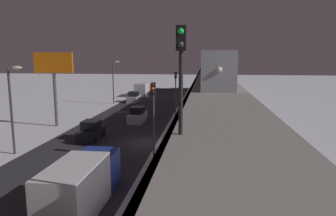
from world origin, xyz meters
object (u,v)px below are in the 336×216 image
object	(u,v)px
sedan_silver	(134,98)
delivery_van	(143,90)
traffic_light_mid	(176,88)
box_truck	(82,184)
sedan_silver_2	(138,116)
commercial_billboard	(54,70)
rail_signal	(181,61)
traffic_light_near	(154,110)
subway_train	(213,63)
sedan_black	(91,132)

from	to	relation	value
sedan_silver	delivery_van	distance (m)	9.66
traffic_light_mid	box_truck	bearing A→B (deg)	84.20
sedan_silver_2	delivery_van	world-z (taller)	delivery_van
box_truck	delivery_van	size ratio (longest dim) A/B	1.00
sedan_silver_2	commercial_billboard	world-z (taller)	commercial_billboard
sedan_silver	rail_signal	bearing A→B (deg)	105.27
traffic_light_near	sedan_silver_2	bearing A→B (deg)	-72.88
commercial_billboard	box_truck	bearing A→B (deg)	119.64
subway_train	sedan_silver	world-z (taller)	subway_train
box_truck	rail_signal	bearing A→B (deg)	142.14
rail_signal	sedan_silver	xyz separation A→B (m)	(12.51, -45.81, -7.45)
box_truck	delivery_van	distance (m)	51.32
subway_train	sedan_silver_2	xyz separation A→B (m)	(9.83, 13.36, -6.50)
rail_signal	delivery_van	bearing A→B (deg)	-77.09
rail_signal	delivery_van	world-z (taller)	rail_signal
subway_train	commercial_billboard	bearing A→B (deg)	41.97
delivery_van	subway_train	bearing A→B (deg)	136.51
sedan_black	delivery_van	bearing A→B (deg)	-86.87
sedan_black	rail_signal	bearing A→B (deg)	119.63
delivery_van	traffic_light_near	xyz separation A→B (m)	(-9.50, 42.50, 2.85)
sedan_silver	sedan_silver_2	world-z (taller)	same
delivery_van	traffic_light_near	distance (m)	43.64
traffic_light_mid	delivery_van	bearing A→B (deg)	-68.64
subway_train	commercial_billboard	world-z (taller)	subway_train
rail_signal	sedan_silver	world-z (taller)	rail_signal
sedan_silver	box_truck	distance (m)	41.75
subway_train	traffic_light_near	size ratio (longest dim) A/B	8.67
sedan_silver	box_truck	world-z (taller)	box_truck
sedan_silver_2	delivery_van	bearing A→B (deg)	99.99
subway_train	commercial_billboard	xyz separation A→B (m)	(19.10, 17.18, -0.47)
box_truck	commercial_billboard	xyz separation A→B (m)	(11.26, -19.80, 5.48)
rail_signal	sedan_silver_2	bearing A→B (deg)	-74.34
sedan_silver	traffic_light_mid	xyz separation A→B (m)	(-9.30, 14.65, 3.40)
sedan_silver	traffic_light_mid	size ratio (longest dim) A/B	0.70
traffic_light_mid	commercial_billboard	bearing A→B (deg)	25.87
sedan_silver_2	box_truck	xyz separation A→B (m)	(-2.00, 23.62, 0.55)
delivery_van	rail_signal	bearing A→B (deg)	102.91
sedan_black	commercial_billboard	xyz separation A→B (m)	(6.46, -5.56, 6.04)
rail_signal	commercial_billboard	xyz separation A→B (m)	(17.17, -24.39, -1.42)
box_truck	traffic_light_mid	xyz separation A→B (m)	(-2.70, -26.57, 2.85)
sedan_silver_2	traffic_light_near	size ratio (longest dim) A/B	0.71
sedan_silver	sedan_silver_2	xyz separation A→B (m)	(-4.60, 17.60, -0.00)
traffic_light_near	commercial_billboard	xyz separation A→B (m)	(13.96, -11.44, 2.63)
subway_train	box_truck	size ratio (longest dim) A/B	7.50
traffic_light_mid	rail_signal	bearing A→B (deg)	95.88
sedan_silver	traffic_light_near	xyz separation A→B (m)	(-9.30, 32.86, 3.40)
sedan_black	box_truck	world-z (taller)	box_truck
subway_train	traffic_light_mid	xyz separation A→B (m)	(5.13, 10.41, -3.11)
delivery_van	traffic_light_mid	world-z (taller)	traffic_light_mid
box_truck	delivery_van	xyz separation A→B (m)	(6.80, -50.86, 0.00)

